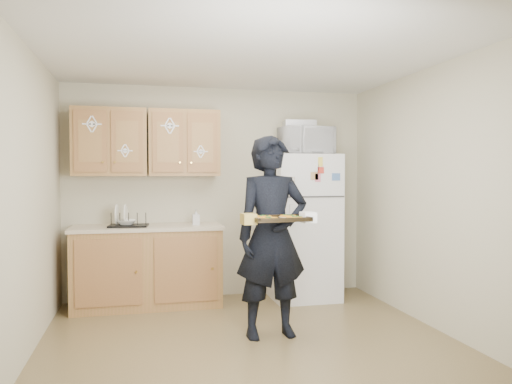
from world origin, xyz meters
TOP-DOWN VIEW (x-y plane):
  - floor at (0.00, 0.00)m, footprint 3.60×3.60m
  - ceiling at (0.00, 0.00)m, footprint 3.60×3.60m
  - wall_back at (0.00, 1.80)m, footprint 3.60×0.04m
  - wall_front at (0.00, -1.80)m, footprint 3.60×0.04m
  - wall_left at (-1.80, 0.00)m, footprint 0.04×3.60m
  - wall_right at (1.80, 0.00)m, footprint 0.04×3.60m
  - refrigerator at (0.95, 1.43)m, footprint 0.75×0.70m
  - base_cabinet at (-0.85, 1.48)m, footprint 1.60×0.60m
  - countertop at (-0.85, 1.48)m, footprint 1.64×0.64m
  - upper_cab_left at (-1.25, 1.61)m, footprint 0.80×0.33m
  - upper_cab_right at (-0.43, 1.61)m, footprint 0.80×0.33m
  - cereal_box at (1.47, 1.67)m, footprint 0.20×0.07m
  - person at (0.23, 0.16)m, footprint 0.69×0.48m
  - baking_tray at (0.21, -0.14)m, footprint 0.50×0.38m
  - pizza_front_left at (0.10, -0.22)m, footprint 0.16×0.16m
  - pizza_front_right at (0.32, -0.21)m, footprint 0.16×0.16m
  - pizza_back_left at (0.09, -0.07)m, footprint 0.16×0.16m
  - pizza_back_right at (0.31, -0.05)m, footprint 0.16×0.16m
  - microwave at (0.97, 1.38)m, footprint 0.63×0.47m
  - foil_pan at (0.89, 1.41)m, footprint 0.39×0.30m
  - dish_rack at (-1.05, 1.43)m, footprint 0.44×0.35m
  - bowl at (-1.07, 1.43)m, footprint 0.24×0.24m
  - soap_bottle at (-0.32, 1.43)m, footprint 0.08×0.08m

SIDE VIEW (x-z plane):
  - floor at x=0.00m, z-range 0.00..0.00m
  - cereal_box at x=1.47m, z-range 0.00..0.32m
  - base_cabinet at x=-0.85m, z-range 0.00..0.86m
  - refrigerator at x=0.95m, z-range 0.00..1.70m
  - countertop at x=-0.85m, z-range 0.86..0.90m
  - person at x=0.23m, z-range 0.00..1.82m
  - bowl at x=-1.07m, z-range 0.92..0.97m
  - dish_rack at x=-1.05m, z-range 0.90..1.06m
  - soap_bottle at x=-0.32m, z-range 0.90..1.07m
  - baking_tray at x=0.21m, z-range 1.07..1.11m
  - pizza_front_left at x=0.10m, z-range 1.10..1.12m
  - pizza_front_right at x=0.32m, z-range 1.10..1.12m
  - pizza_back_left at x=0.09m, z-range 1.10..1.12m
  - pizza_back_right at x=0.31m, z-range 1.10..1.12m
  - wall_back at x=0.00m, z-range 0.00..2.50m
  - wall_front at x=0.00m, z-range 0.00..2.50m
  - wall_left at x=-1.80m, z-range 0.00..2.50m
  - wall_right at x=1.80m, z-range 0.00..2.50m
  - upper_cab_left at x=-1.25m, z-range 1.45..2.20m
  - upper_cab_right at x=-0.43m, z-range 1.45..2.20m
  - microwave at x=0.97m, z-range 1.70..2.02m
  - foil_pan at x=0.89m, z-range 2.02..2.10m
  - ceiling at x=0.00m, z-range 2.50..2.50m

